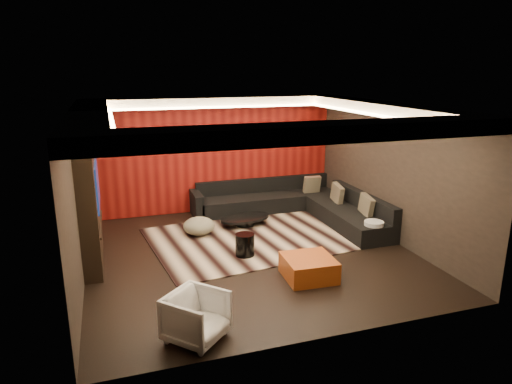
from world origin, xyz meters
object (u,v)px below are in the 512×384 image
object	(u,v)px
armchair	(196,317)
sectional_sofa	(296,206)
drum_stool	(245,245)
white_side_table	(373,233)
coffee_table	(245,221)
orange_ottoman	(309,268)

from	to	relation	value
armchair	sectional_sofa	world-z (taller)	sectional_sofa
drum_stool	armchair	size ratio (longest dim) A/B	0.59
sectional_sofa	white_side_table	bearing A→B (deg)	-70.45
white_side_table	armchair	size ratio (longest dim) A/B	0.68
white_side_table	coffee_table	bearing A→B (deg)	139.06
drum_stool	orange_ottoman	size ratio (longest dim) A/B	0.52
coffee_table	sectional_sofa	bearing A→B (deg)	11.95
sectional_sofa	orange_ottoman	bearing A→B (deg)	-109.44
orange_ottoman	armchair	xyz separation A→B (m)	(-2.16, -1.21, 0.14)
drum_stool	orange_ottoman	world-z (taller)	drum_stool
coffee_table	orange_ottoman	xyz separation A→B (m)	(0.27, -2.86, 0.06)
orange_ottoman	sectional_sofa	size ratio (longest dim) A/B	0.22
drum_stool	armchair	xyz separation A→B (m)	(-1.39, -2.42, 0.09)
drum_stool	white_side_table	size ratio (longest dim) A/B	0.88
drum_stool	armchair	bearing A→B (deg)	-119.88
orange_ottoman	sectional_sofa	world-z (taller)	sectional_sofa
white_side_table	drum_stool	bearing A→B (deg)	175.35
white_side_table	sectional_sofa	size ratio (longest dim) A/B	0.13
coffee_table	white_side_table	size ratio (longest dim) A/B	2.43
orange_ottoman	armchair	distance (m)	2.48
coffee_table	armchair	size ratio (longest dim) A/B	1.64
white_side_table	orange_ottoman	bearing A→B (deg)	-152.01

